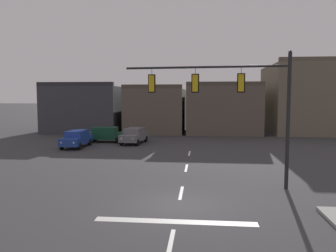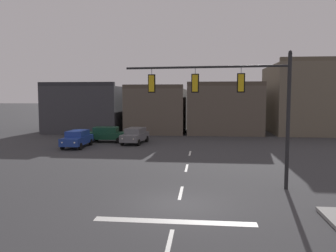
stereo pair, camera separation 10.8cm
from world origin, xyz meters
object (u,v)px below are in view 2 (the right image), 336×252
signal_mast_near_side (233,95)px  car_lot_farside (107,134)px  car_lot_nearside (135,135)px  car_lot_middle (77,138)px

signal_mast_near_side → car_lot_farside: (-11.75, 16.68, -4.10)m
car_lot_nearside → car_lot_farside: size_ratio=1.03×
car_lot_middle → signal_mast_near_side: bearing=-43.3°
car_lot_middle → car_lot_farside: bearing=64.9°
signal_mast_near_side → car_lot_middle: 19.09m
car_lot_nearside → car_lot_middle: bearing=-147.6°
car_lot_nearside → car_lot_farside: bearing=167.2°
signal_mast_near_side → car_lot_farside: size_ratio=1.97×
car_lot_middle → car_lot_farside: size_ratio=1.00×
car_lot_nearside → car_lot_middle: 5.91m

